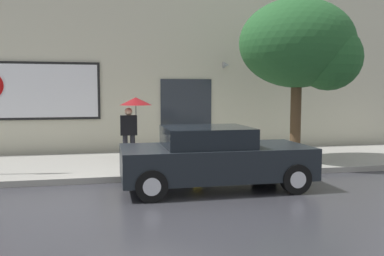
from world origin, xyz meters
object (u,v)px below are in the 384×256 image
parked_car (214,158)px  street_tree (304,47)px  fire_hydrant (198,150)px  pedestrian_with_umbrella (133,112)px

parked_car → street_tree: bearing=33.1°
fire_hydrant → street_tree: size_ratio=0.18×
parked_car → pedestrian_with_umbrella: size_ratio=2.24×
parked_car → fire_hydrant: bearing=86.6°
parked_car → pedestrian_with_umbrella: 3.35m
pedestrian_with_umbrella → street_tree: (4.75, -0.74, 1.83)m
parked_car → fire_hydrant: 2.13m
parked_car → pedestrian_with_umbrella: pedestrian_with_umbrella is taller
fire_hydrant → street_tree: street_tree is taller
pedestrian_with_umbrella → parked_car: bearing=-60.7°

